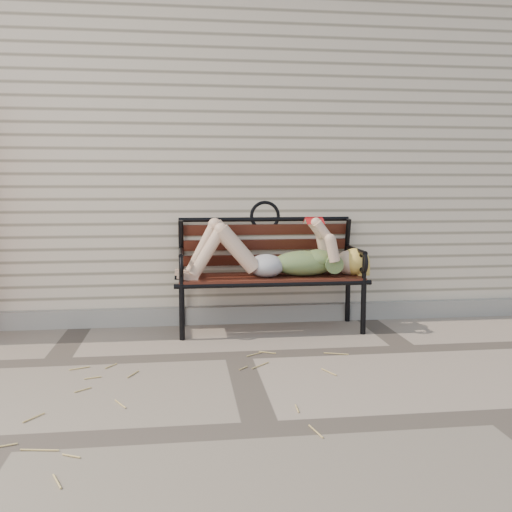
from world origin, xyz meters
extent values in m
plane|color=gray|center=(0.00, 0.00, 0.00)|extent=(80.00, 80.00, 0.00)
cube|color=beige|center=(0.00, 3.00, 1.50)|extent=(8.00, 4.00, 3.00)
cube|color=#3F2F2D|center=(0.00, 3.00, 3.15)|extent=(8.30, 4.30, 0.30)
cube|color=gray|center=(0.00, 0.97, 0.07)|extent=(8.00, 0.10, 0.15)
cylinder|color=black|center=(-0.39, 0.46, 0.22)|extent=(0.04, 0.04, 0.44)
cylinder|color=black|center=(-0.39, 0.90, 0.22)|extent=(0.04, 0.04, 0.44)
cylinder|color=black|center=(1.06, 0.46, 0.22)|extent=(0.04, 0.04, 0.44)
cylinder|color=black|center=(1.06, 0.90, 0.22)|extent=(0.04, 0.04, 0.44)
cube|color=#501F14|center=(0.34, 0.68, 0.44)|extent=(1.49, 0.48, 0.03)
cylinder|color=black|center=(0.34, 0.46, 0.42)|extent=(1.57, 0.04, 0.04)
cylinder|color=black|center=(0.34, 0.90, 0.42)|extent=(1.57, 0.04, 0.04)
torus|color=black|center=(0.34, 1.01, 0.93)|extent=(0.27, 0.04, 0.27)
ellipsoid|color=#0B3E4E|center=(0.61, 0.65, 0.56)|extent=(0.53, 0.30, 0.21)
ellipsoid|color=#0B3E4E|center=(0.73, 0.65, 0.59)|extent=(0.26, 0.29, 0.16)
ellipsoid|color=#A1A1A5|center=(0.30, 0.65, 0.55)|extent=(0.29, 0.33, 0.19)
sphere|color=#DAAE93|center=(0.99, 0.65, 0.56)|extent=(0.22, 0.22, 0.22)
ellipsoid|color=#EFD45A|center=(1.04, 0.65, 0.56)|extent=(0.25, 0.25, 0.23)
cube|color=#A31215|center=(0.69, 0.65, 0.93)|extent=(0.14, 0.02, 0.02)
cube|color=white|center=(0.69, 0.61, 0.91)|extent=(0.14, 0.09, 0.05)
cube|color=white|center=(0.69, 0.69, 0.91)|extent=(0.14, 0.09, 0.05)
cube|color=#A31215|center=(0.69, 0.61, 0.91)|extent=(0.15, 0.09, 0.05)
cube|color=#A31215|center=(0.69, 0.70, 0.91)|extent=(0.15, 0.09, 0.05)
cylinder|color=tan|center=(0.05, -0.75, 0.01)|extent=(0.10, 0.10, 0.01)
cylinder|color=tan|center=(0.74, -0.95, 0.01)|extent=(0.11, 0.04, 0.01)
cylinder|color=tan|center=(0.31, -1.61, 0.01)|extent=(0.10, 0.03, 0.01)
cylinder|color=tan|center=(0.76, -0.63, 0.01)|extent=(0.15, 0.11, 0.01)
cylinder|color=tan|center=(0.24, -1.33, 0.01)|extent=(0.09, 0.16, 0.01)
cylinder|color=tan|center=(0.34, -0.96, 0.01)|extent=(0.07, 0.10, 0.01)
cylinder|color=tan|center=(0.01, -1.15, 0.01)|extent=(0.08, 0.05, 0.01)
cylinder|color=tan|center=(-0.11, -0.55, 0.01)|extent=(0.06, 0.17, 0.01)
cylinder|color=tan|center=(-0.56, -0.95, 0.01)|extent=(0.16, 0.04, 0.01)
cylinder|color=tan|center=(0.77, -0.81, 0.01)|extent=(0.08, 0.10, 0.01)
cylinder|color=tan|center=(0.04, -0.23, 0.01)|extent=(0.16, 0.10, 0.01)
cylinder|color=tan|center=(-0.04, -0.88, 0.01)|extent=(0.01, 0.12, 0.01)
cylinder|color=tan|center=(-0.06, -0.50, 0.01)|extent=(0.12, 0.10, 0.01)
cylinder|color=tan|center=(-0.57, -0.68, 0.01)|extent=(0.01, 0.10, 0.01)
cylinder|color=tan|center=(-0.27, -1.42, 0.01)|extent=(0.14, 0.10, 0.01)
cylinder|color=tan|center=(-0.67, -0.51, 0.01)|extent=(0.09, 0.11, 0.01)
cylinder|color=tan|center=(-1.27, -1.04, 0.01)|extent=(0.12, 0.13, 0.01)
cylinder|color=tan|center=(0.44, -0.83, 0.01)|extent=(0.11, 0.11, 0.01)
cylinder|color=tan|center=(0.38, -1.47, 0.01)|extent=(0.08, 0.07, 0.01)
camera|label=1|loc=(-0.37, -3.90, 1.19)|focal=40.00mm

